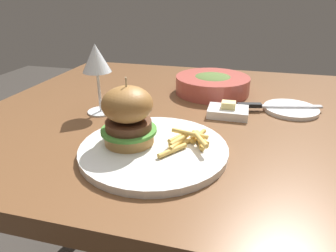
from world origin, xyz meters
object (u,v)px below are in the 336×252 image
object	(u,v)px
wine_glass	(96,62)
bread_plate	(291,109)
main_plate	(154,149)
table_knife	(271,106)
soup_bowl	(211,84)
butter_dish	(228,111)
burger_sandwich	(128,115)

from	to	relation	value
wine_glass	bread_plate	distance (m)	0.49
main_plate	table_knife	size ratio (longest dim) A/B	1.33
wine_glass	soup_bowl	world-z (taller)	wine_glass
soup_bowl	wine_glass	bearing A→B (deg)	-137.26
butter_dish	soup_bowl	distance (m)	0.18
main_plate	table_knife	xyz separation A→B (m)	(0.23, 0.28, 0.01)
wine_glass	butter_dish	distance (m)	0.33
burger_sandwich	main_plate	bearing A→B (deg)	-4.74
burger_sandwich	butter_dish	bearing A→B (deg)	51.33
burger_sandwich	butter_dish	xyz separation A→B (m)	(0.17, 0.21, -0.06)
butter_dish	soup_bowl	bearing A→B (deg)	110.68
main_plate	wine_glass	world-z (taller)	wine_glass
burger_sandwich	butter_dish	distance (m)	0.28
table_knife	soup_bowl	size ratio (longest dim) A/B	0.97
wine_glass	bread_plate	xyz separation A→B (m)	(0.46, 0.13, -0.12)
burger_sandwich	soup_bowl	bearing A→B (deg)	74.41
bread_plate	table_knife	world-z (taller)	table_knife
burger_sandwich	soup_bowl	size ratio (longest dim) A/B	0.59
bread_plate	table_knife	distance (m)	0.05
bread_plate	butter_dish	bearing A→B (deg)	-154.90
table_knife	soup_bowl	bearing A→B (deg)	146.69
butter_dish	soup_bowl	size ratio (longest dim) A/B	0.44
main_plate	burger_sandwich	world-z (taller)	burger_sandwich
wine_glass	bread_plate	size ratio (longest dim) A/B	1.27
bread_plate	butter_dish	distance (m)	0.17
table_knife	butter_dish	distance (m)	0.12
bread_plate	table_knife	bearing A→B (deg)	-166.55
burger_sandwich	wine_glass	distance (m)	0.22
main_plate	soup_bowl	distance (m)	0.39
burger_sandwich	table_knife	bearing A→B (deg)	44.89
wine_glass	bread_plate	world-z (taller)	wine_glass
bread_plate	butter_dish	xyz separation A→B (m)	(-0.15, -0.07, 0.01)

